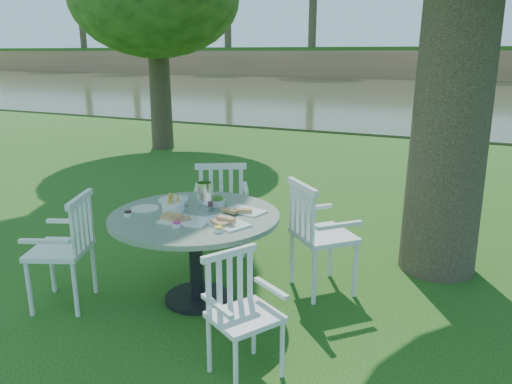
% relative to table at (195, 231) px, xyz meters
% --- Properties ---
extents(ground, '(140.00, 140.00, 0.00)m').
position_rel_table_xyz_m(ground, '(0.27, 0.43, -0.64)').
color(ground, '#133C0C').
rests_on(ground, ground).
extents(table, '(1.42, 1.42, 0.79)m').
position_rel_table_xyz_m(table, '(0.00, 0.00, 0.00)').
color(table, black).
rests_on(table, ground).
extents(chair_ne, '(0.70, 0.70, 1.01)m').
position_rel_table_xyz_m(chair_ne, '(0.85, 0.58, -0.04)').
color(chair_ne, white).
rests_on(chair_ne, ground).
extents(chair_nw, '(0.68, 0.67, 1.01)m').
position_rel_table_xyz_m(chair_nw, '(-0.29, 0.99, -0.04)').
color(chair_nw, white).
rests_on(chair_nw, ground).
extents(chair_sw, '(0.61, 0.62, 0.96)m').
position_rel_table_xyz_m(chair_sw, '(-0.91, -0.50, -0.07)').
color(chair_sw, white).
rests_on(chair_sw, ground).
extents(chair_se, '(0.55, 0.56, 0.83)m').
position_rel_table_xyz_m(chair_se, '(0.77, -0.72, -0.15)').
color(chair_se, white).
rests_on(chair_se, ground).
extents(tableware, '(1.15, 0.76, 0.24)m').
position_rel_table_xyz_m(tableware, '(-0.02, 0.07, 0.19)').
color(tableware, white).
rests_on(tableware, table).
extents(river, '(100.00, 28.00, 0.12)m').
position_rel_table_xyz_m(river, '(0.27, 23.43, -0.64)').
color(river, '#363C23').
rests_on(river, ground).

